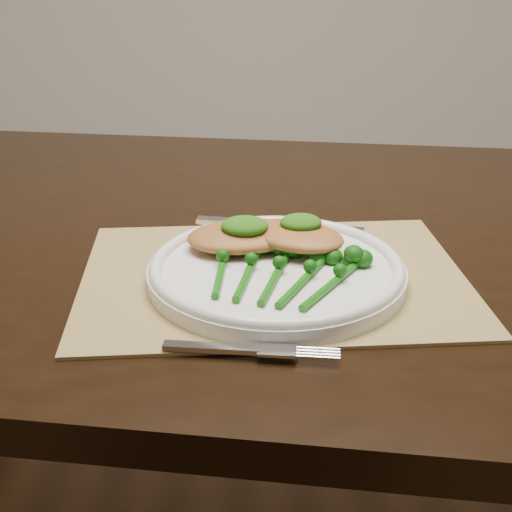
{
  "coord_description": "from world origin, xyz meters",
  "views": [
    {
      "loc": [
        -0.19,
        -0.86,
        1.11
      ],
      "look_at": [
        -0.18,
        -0.12,
        0.78
      ],
      "focal_mm": 50.0,
      "sensor_mm": 36.0,
      "label": 1
    }
  ],
  "objects_px": {
    "dining_table": "(289,448)",
    "dinner_plate": "(276,270)",
    "broccolini_bundle": "(275,277)",
    "chicken_fillet_left": "(244,236)",
    "placemat": "(274,277)"
  },
  "relations": [
    {
      "from": "dinner_plate",
      "to": "broccolini_bundle",
      "type": "relative_size",
      "value": 1.46
    },
    {
      "from": "placemat",
      "to": "dining_table",
      "type": "bearing_deg",
      "value": 74.73
    },
    {
      "from": "placemat",
      "to": "broccolini_bundle",
      "type": "xyz_separation_m",
      "value": [
        -0.0,
        -0.05,
        0.02
      ]
    },
    {
      "from": "placemat",
      "to": "chicken_fillet_left",
      "type": "xyz_separation_m",
      "value": [
        -0.03,
        0.04,
        0.03
      ]
    },
    {
      "from": "dining_table",
      "to": "dinner_plate",
      "type": "distance_m",
      "value": 0.43
    },
    {
      "from": "dinner_plate",
      "to": "broccolini_bundle",
      "type": "bearing_deg",
      "value": -94.63
    },
    {
      "from": "dining_table",
      "to": "chicken_fillet_left",
      "type": "xyz_separation_m",
      "value": [
        -0.07,
        -0.11,
        0.41
      ]
    },
    {
      "from": "dining_table",
      "to": "chicken_fillet_left",
      "type": "height_order",
      "value": "chicken_fillet_left"
    },
    {
      "from": "dinner_plate",
      "to": "chicken_fillet_left",
      "type": "relative_size",
      "value": 2.14
    },
    {
      "from": "chicken_fillet_left",
      "to": "placemat",
      "type": "bearing_deg",
      "value": -65.09
    },
    {
      "from": "placemat",
      "to": "dinner_plate",
      "type": "height_order",
      "value": "dinner_plate"
    },
    {
      "from": "placemat",
      "to": "chicken_fillet_left",
      "type": "height_order",
      "value": "chicken_fillet_left"
    },
    {
      "from": "dining_table",
      "to": "placemat",
      "type": "distance_m",
      "value": 0.41
    },
    {
      "from": "placemat",
      "to": "broccolini_bundle",
      "type": "relative_size",
      "value": 2.19
    },
    {
      "from": "dining_table",
      "to": "placemat",
      "type": "bearing_deg",
      "value": -93.43
    }
  ]
}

